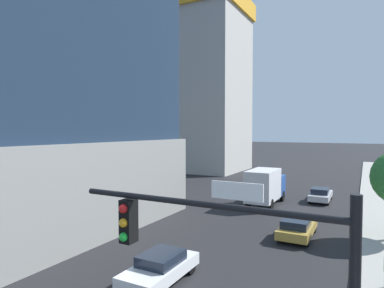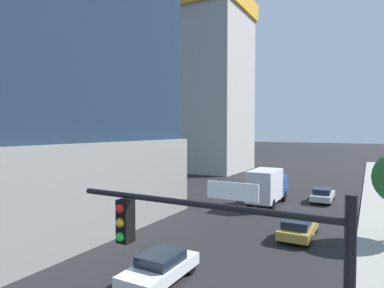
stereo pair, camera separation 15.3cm
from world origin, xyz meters
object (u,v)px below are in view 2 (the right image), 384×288
traffic_light_pole (229,270)px  box_truck (267,185)px  car_white (160,267)px  car_silver (323,195)px  car_gold (298,228)px  construction_building (206,78)px

traffic_light_pole → box_truck: (-6.06, 24.29, -2.37)m
car_white → car_silver: 22.60m
traffic_light_pole → car_gold: traffic_light_pole is taller
car_silver → construction_building: bearing=140.1°
traffic_light_pole → car_gold: (-1.61, 16.02, -3.58)m
car_gold → box_truck: box_truck is taller
car_white → car_silver: size_ratio=0.95×
construction_building → car_white: bearing=-66.6°
construction_building → traffic_light_pole: (23.62, -46.92, -12.36)m
car_gold → car_white: 10.63m
box_truck → traffic_light_pole: bearing=-76.0°
traffic_light_pole → car_silver: bearing=93.2°
car_gold → car_white: bearing=-114.8°
construction_building → traffic_light_pole: size_ratio=6.45×
construction_building → traffic_light_pole: construction_building is taller
traffic_light_pole → box_truck: 25.15m
traffic_light_pole → car_white: (-6.06, 6.37, -3.56)m
car_silver → traffic_light_pole: bearing=-86.8°
construction_building → car_silver: (22.02, -18.39, -15.93)m
construction_building → box_truck: (17.56, -22.63, -14.73)m
traffic_light_pole → car_gold: size_ratio=1.37×
traffic_light_pole → car_white: 9.49m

